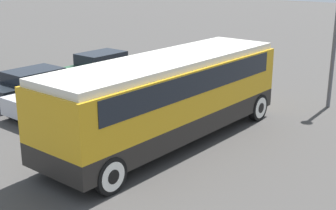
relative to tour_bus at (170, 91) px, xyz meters
The scene contains 6 objects.
ground_plane 1.75m from the tour_bus, behind, with size 120.00×120.00×0.00m, color #423F3D.
tour_bus is the anchor object (origin of this frame).
parked_car_near 5.50m from the tour_bus, 92.17° to the left, with size 4.61×1.91×1.41m.
parked_car_mid 7.81m from the tour_bus, 88.47° to the left, with size 4.43×1.85×1.36m.
parked_car_far 9.05m from the tour_bus, 61.33° to the left, with size 4.39×1.80×1.50m.
lamp_post 7.91m from the tour_bus, 19.79° to the right, with size 0.44×0.44×5.22m.
Camera 1 is at (-11.34, -9.38, 5.79)m, focal length 50.00 mm.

